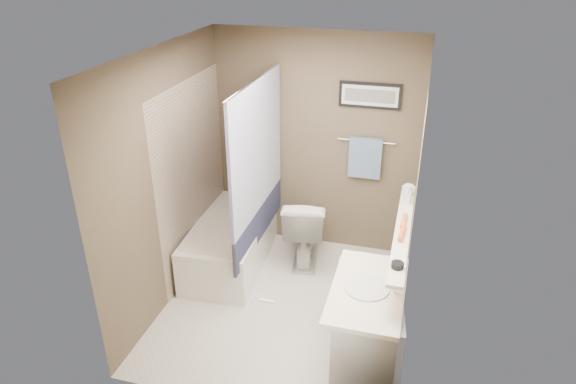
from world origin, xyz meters
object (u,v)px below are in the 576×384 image
(hair_brush_back, at_px, (404,221))
(vanity, at_px, (365,334))
(bathtub, at_px, (232,241))
(candle_bowl_near, at_px, (397,265))
(toilet, at_px, (305,228))
(soap_bottle, at_px, (407,195))
(glass_jar, at_px, (408,190))
(hair_brush_front, at_px, (402,233))

(hair_brush_back, bearing_deg, vanity, -108.26)
(bathtub, distance_m, candle_bowl_near, 2.39)
(toilet, relative_size, soap_bottle, 5.59)
(glass_jar, bearing_deg, hair_brush_front, -90.00)
(glass_jar, distance_m, soap_bottle, 0.14)
(soap_bottle, bearing_deg, candle_bowl_near, -90.00)
(toilet, height_order, vanity, vanity)
(vanity, xyz_separation_m, hair_brush_front, (0.19, 0.36, 0.74))
(hair_brush_back, relative_size, soap_bottle, 1.57)
(hair_brush_back, bearing_deg, hair_brush_front, -90.00)
(glass_jar, bearing_deg, hair_brush_back, -90.00)
(candle_bowl_near, relative_size, hair_brush_front, 0.41)
(toilet, height_order, candle_bowl_near, candle_bowl_near)
(hair_brush_back, bearing_deg, glass_jar, 90.00)
(toilet, bearing_deg, hair_brush_back, 129.34)
(candle_bowl_near, distance_m, hair_brush_front, 0.44)
(toilet, bearing_deg, bathtub, 10.23)
(vanity, height_order, hair_brush_back, hair_brush_back)
(hair_brush_front, relative_size, hair_brush_back, 1.00)
(toilet, distance_m, soap_bottle, 1.41)
(bathtub, height_order, hair_brush_front, hair_brush_front)
(hair_brush_back, bearing_deg, candle_bowl_near, -90.00)
(candle_bowl_near, height_order, hair_brush_back, hair_brush_back)
(soap_bottle, bearing_deg, hair_brush_front, -90.00)
(toilet, distance_m, glass_jar, 1.35)
(glass_jar, bearing_deg, bathtub, 175.10)
(hair_brush_front, bearing_deg, toilet, 132.37)
(toilet, relative_size, vanity, 0.87)
(bathtub, height_order, candle_bowl_near, candle_bowl_near)
(glass_jar, bearing_deg, soap_bottle, -90.00)
(toilet, xyz_separation_m, glass_jar, (1.03, -0.41, 0.77))
(hair_brush_back, height_order, glass_jar, glass_jar)
(bathtub, distance_m, soap_bottle, 2.04)
(bathtub, relative_size, glass_jar, 15.00)
(vanity, bearing_deg, glass_jar, 73.64)
(vanity, bearing_deg, hair_brush_front, 56.35)
(toilet, distance_m, hair_brush_back, 1.58)
(bathtub, distance_m, vanity, 2.03)
(toilet, height_order, glass_jar, glass_jar)
(hair_brush_front, xyz_separation_m, soap_bottle, (0.00, 0.58, 0.05))
(candle_bowl_near, height_order, glass_jar, glass_jar)
(hair_brush_back, distance_m, glass_jar, 0.53)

